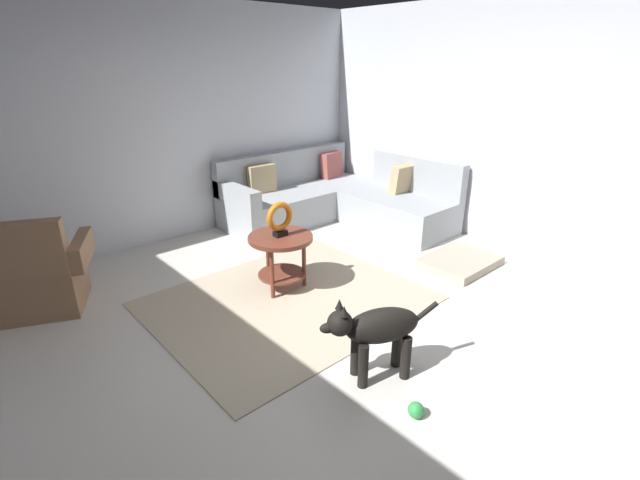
{
  "coord_description": "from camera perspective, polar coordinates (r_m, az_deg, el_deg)",
  "views": [
    {
      "loc": [
        -2.04,
        -2.19,
        2.05
      ],
      "look_at": [
        0.45,
        0.6,
        0.55
      ],
      "focal_mm": 25.36,
      "sensor_mm": 36.0,
      "label": 1
    }
  ],
  "objects": [
    {
      "name": "area_rug",
      "position": [
        4.16,
        -4.04,
        -7.63
      ],
      "size": [
        2.3,
        1.9,
        0.01
      ],
      "primitive_type": "cube",
      "color": "#BCAD93",
      "rests_on": "ground_plane"
    },
    {
      "name": "torus_sculpture",
      "position": [
        4.11,
        -5.09,
        2.76
      ],
      "size": [
        0.28,
        0.08,
        0.33
      ],
      "color": "black",
      "rests_on": "side_table"
    },
    {
      "name": "ground_plane",
      "position": [
        3.65,
        1.04,
        -13.21
      ],
      "size": [
        6.0,
        6.0,
        0.1
      ],
      "primitive_type": "cube",
      "color": "silver"
    },
    {
      "name": "side_table",
      "position": [
        4.21,
        -4.96,
        -1.03
      ],
      "size": [
        0.6,
        0.6,
        0.54
      ],
      "color": "brown",
      "rests_on": "ground_plane"
    },
    {
      "name": "wall_right",
      "position": [
        5.49,
        24.92,
        12.57
      ],
      "size": [
        0.12,
        6.0,
        2.7
      ],
      "primitive_type": "cube",
      "color": "silver",
      "rests_on": "ground_plane"
    },
    {
      "name": "dog_toy_ball",
      "position": [
        3.01,
        12.02,
        -20.26
      ],
      "size": [
        0.1,
        0.1,
        0.1
      ],
      "primitive_type": "sphere",
      "color": "green",
      "rests_on": "ground_plane"
    },
    {
      "name": "dog",
      "position": [
        3.08,
        7.09,
        -11.18
      ],
      "size": [
        0.79,
        0.42,
        0.63
      ],
      "rotation": [
        0.0,
        0.0,
        1.14
      ],
      "color": "black",
      "rests_on": "ground_plane"
    },
    {
      "name": "armchair",
      "position": [
        4.55,
        -31.84,
        -3.95
      ],
      "size": [
        0.98,
        0.88,
        0.88
      ],
      "rotation": [
        0.0,
        0.0,
        -0.43
      ],
      "color": "#936B4C",
      "rests_on": "ground_plane"
    },
    {
      "name": "dog_bed_mat",
      "position": [
        5.03,
        17.21,
        -2.66
      ],
      "size": [
        0.8,
        0.6,
        0.09
      ],
      "primitive_type": "cube",
      "color": "#B2A38E",
      "rests_on": "ground_plane"
    },
    {
      "name": "wall_back",
      "position": [
        5.56,
        -20.5,
        13.31
      ],
      "size": [
        6.0,
        0.12,
        2.7
      ],
      "primitive_type": "cube",
      "color": "silver",
      "rests_on": "ground_plane"
    },
    {
      "name": "sectional_couch",
      "position": [
        6.08,
        1.95,
        5.05
      ],
      "size": [
        2.2,
        2.25,
        0.88
      ],
      "color": "#9EA3A8",
      "rests_on": "ground_plane"
    }
  ]
}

